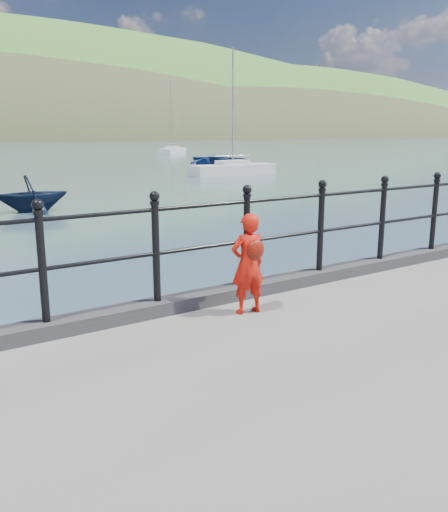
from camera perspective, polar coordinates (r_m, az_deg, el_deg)
ground at (r=6.78m, az=-2.71°, el=-12.80°), size 600.00×600.00×0.00m
kerb at (r=6.27m, az=-2.10°, el=-4.43°), size 60.00×0.30×0.15m
railing at (r=6.09m, az=-2.16°, el=2.32°), size 18.11×0.11×1.20m
child at (r=5.85m, az=2.56°, el=-0.77°), size 0.43×0.34×1.10m
launch_blue at (r=47.35m, az=-0.25°, el=10.13°), size 5.27×6.43×1.16m
launch_navy at (r=21.55m, az=-19.60°, el=6.22°), size 2.73×2.40×1.37m
sailboat_far at (r=74.73m, az=-5.49°, el=10.95°), size 6.27×6.03×9.70m
sailboat_near at (r=37.96m, az=0.91°, el=9.06°), size 6.28×1.83×8.60m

